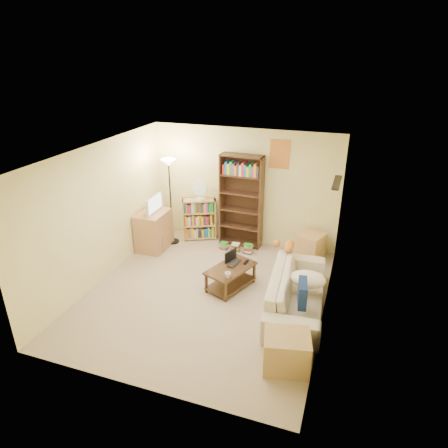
# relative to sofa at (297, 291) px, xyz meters

# --- Properties ---
(room) EXTENTS (4.50, 4.54, 2.52)m
(room) POSITION_rel_sofa_xyz_m (-1.55, -0.10, 1.31)
(room) COLOR tan
(room) RESTS_ON ground
(sofa) EXTENTS (2.29, 1.18, 0.63)m
(sofa) POSITION_rel_sofa_xyz_m (0.00, 0.00, 0.00)
(sofa) COLOR beige
(sofa) RESTS_ON ground
(navy_pillow) EXTENTS (0.20, 0.43, 0.37)m
(navy_pillow) POSITION_rel_sofa_xyz_m (0.14, -0.46, 0.29)
(navy_pillow) COLOR navy
(navy_pillow) RESTS_ON sofa
(cream_blanket) EXTENTS (0.58, 0.41, 0.25)m
(cream_blanket) POSITION_rel_sofa_xyz_m (0.15, 0.06, 0.23)
(cream_blanket) COLOR silver
(cream_blanket) RESTS_ON sofa
(tabby_cat) EXTENTS (0.50, 0.21, 0.17)m
(tabby_cat) POSITION_rel_sofa_xyz_m (-0.34, 0.81, 0.40)
(tabby_cat) COLOR #C6722A
(tabby_cat) RESTS_ON sofa
(coffee_table) EXTENTS (0.82, 1.05, 0.41)m
(coffee_table) POSITION_rel_sofa_xyz_m (-1.21, 0.23, -0.05)
(coffee_table) COLOR #442F1A
(coffee_table) RESTS_ON ground
(laptop) EXTENTS (0.39, 0.29, 0.03)m
(laptop) POSITION_rel_sofa_xyz_m (-1.15, 0.37, 0.11)
(laptop) COLOR black
(laptop) RESTS_ON coffee_table
(laptop_screen) EXTENTS (0.12, 0.29, 0.21)m
(laptop_screen) POSITION_rel_sofa_xyz_m (-1.28, 0.42, 0.22)
(laptop_screen) COLOR white
(laptop_screen) RESTS_ON laptop
(mug) EXTENTS (0.19, 0.19, 0.10)m
(mug) POSITION_rel_sofa_xyz_m (-1.15, -0.12, 0.15)
(mug) COLOR silver
(mug) RESTS_ON coffee_table
(tv_remote) EXTENTS (0.06, 0.17, 0.02)m
(tv_remote) POSITION_rel_sofa_xyz_m (-1.01, 0.48, 0.11)
(tv_remote) COLOR black
(tv_remote) RESTS_ON coffee_table
(tv_stand) EXTENTS (0.55, 0.77, 0.82)m
(tv_stand) POSITION_rel_sofa_xyz_m (-3.25, 1.18, 0.09)
(tv_stand) COLOR tan
(tv_stand) RESTS_ON ground
(television) EXTENTS (0.65, 0.09, 0.37)m
(television) POSITION_rel_sofa_xyz_m (-3.25, 1.18, 0.69)
(television) COLOR black
(television) RESTS_ON tv_stand
(tall_bookshelf) EXTENTS (0.91, 0.34, 1.99)m
(tall_bookshelf) POSITION_rel_sofa_xyz_m (-1.55, 1.94, 0.74)
(tall_bookshelf) COLOR #432A1A
(tall_bookshelf) RESTS_ON ground
(short_bookshelf) EXTENTS (0.78, 0.57, 0.94)m
(short_bookshelf) POSITION_rel_sofa_xyz_m (-2.52, 1.94, 0.15)
(short_bookshelf) COLOR tan
(short_bookshelf) RESTS_ON ground
(desk_fan) EXTENTS (0.33, 0.19, 0.45)m
(desk_fan) POSITION_rel_sofa_xyz_m (-2.46, 1.89, 0.85)
(desk_fan) COLOR white
(desk_fan) RESTS_ON short_bookshelf
(floor_lamp) EXTENTS (0.32, 0.32, 1.88)m
(floor_lamp) POSITION_rel_sofa_xyz_m (-3.00, 1.55, 1.18)
(floor_lamp) COLOR black
(floor_lamp) RESTS_ON ground
(side_table) EXTENTS (0.62, 0.62, 0.55)m
(side_table) POSITION_rel_sofa_xyz_m (-0.03, 1.79, -0.04)
(side_table) COLOR tan
(side_table) RESTS_ON ground
(end_cabinet) EXTENTS (0.70, 0.63, 0.51)m
(end_cabinet) POSITION_rel_sofa_xyz_m (0.10, -1.38, -0.06)
(end_cabinet) COLOR tan
(end_cabinet) RESTS_ON ground
(book_stacks) EXTENTS (0.73, 0.15, 0.22)m
(book_stacks) POSITION_rel_sofa_xyz_m (-1.51, 1.59, -0.22)
(book_stacks) COLOR red
(book_stacks) RESTS_ON ground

